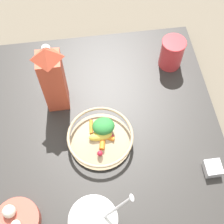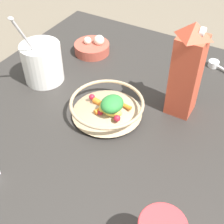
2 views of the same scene
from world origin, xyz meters
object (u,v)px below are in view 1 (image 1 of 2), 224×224
fruit_bowl (101,136)px  yogurt_tub (94,224)px  milk_carton (53,78)px  drinking_cup (172,53)px  spice_jar (212,168)px  garlic_bowl (17,220)px

fruit_bowl → yogurt_tub: yogurt_tub is taller
milk_carton → drinking_cup: milk_carton is taller
yogurt_tub → spice_jar: (-0.39, -0.13, -0.06)m
yogurt_tub → garlic_bowl: 0.24m
yogurt_tub → spice_jar: yogurt_tub is taller
yogurt_tub → spice_jar: 0.42m
fruit_bowl → milk_carton: 0.24m
drinking_cup → spice_jar: drinking_cup is taller
spice_jar → garlic_bowl: size_ratio=0.40×
fruit_bowl → yogurt_tub: (0.05, 0.28, 0.04)m
drinking_cup → garlic_bowl: 0.78m
milk_carton → spice_jar: (-0.47, 0.33, -0.13)m
yogurt_tub → fruit_bowl: bearing=-100.0°
milk_carton → garlic_bowl: size_ratio=2.18×
garlic_bowl → drinking_cup: bearing=-137.9°
garlic_bowl → fruit_bowl: bearing=-139.8°
drinking_cup → spice_jar: size_ratio=2.35×
drinking_cup → garlic_bowl: (0.58, 0.52, -0.04)m
milk_carton → yogurt_tub: bearing=100.4°
yogurt_tub → garlic_bowl: (0.22, -0.05, -0.05)m
yogurt_tub → garlic_bowl: bearing=-12.3°
yogurt_tub → drinking_cup: (-0.35, -0.57, -0.01)m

